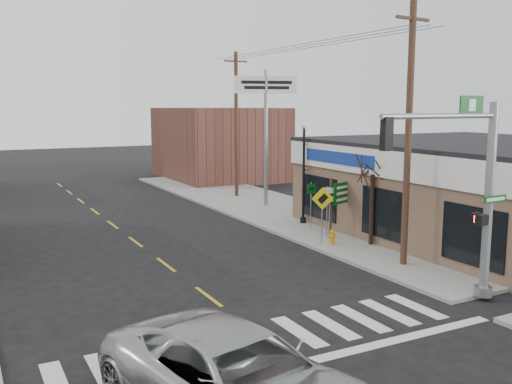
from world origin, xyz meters
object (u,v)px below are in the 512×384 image
suv (238,381)px  bare_tree (373,162)px  guide_sign (343,198)px  fire_hydrant (332,236)px  traffic_signal_pole (473,181)px  lamp_post (305,166)px  utility_pole_far (236,123)px  utility_pole_near (408,133)px  dance_center_sign (266,106)px

suv → bare_tree: bare_tree is taller
guide_sign → fire_hydrant: 2.14m
traffic_signal_pole → lamp_post: size_ratio=1.23×
traffic_signal_pole → utility_pole_far: (2.54, 20.82, 1.04)m
traffic_signal_pole → utility_pole_near: utility_pole_near is taller
bare_tree → utility_pole_near: (-0.84, -2.87, 1.29)m
dance_center_sign → utility_pole_near: utility_pole_near is taller
dance_center_sign → utility_pole_far: (0.04, 3.92, -1.08)m
fire_hydrant → bare_tree: bare_tree is taller
suv → bare_tree: 14.42m
suv → dance_center_sign: 23.13m
suv → dance_center_sign: (11.29, 19.58, 4.93)m
fire_hydrant → dance_center_sign: (2.08, 9.49, 5.32)m
guide_sign → bare_tree: (0.14, -1.81, 1.75)m
lamp_post → dance_center_sign: (0.74, 5.25, 2.86)m
suv → traffic_signal_pole: traffic_signal_pole is taller
fire_hydrant → guide_sign: bearing=40.1°
traffic_signal_pole → utility_pole_near: 4.10m
guide_sign → bare_tree: 2.52m
lamp_post → utility_pole_far: (0.78, 9.18, 1.78)m
guide_sign → dance_center_sign: dance_center_sign is taller
fire_hydrant → utility_pole_far: size_ratio=0.07×
fire_hydrant → utility_pole_far: (2.12, 13.42, 4.24)m
traffic_signal_pole → dance_center_sign: bearing=80.0°
fire_hydrant → utility_pole_near: size_ratio=0.07×
bare_tree → utility_pole_far: utility_pole_far is taller
fire_hydrant → bare_tree: (1.43, -0.73, 3.08)m
fire_hydrant → dance_center_sign: 11.08m
suv → lamp_post: lamp_post is taller
lamp_post → utility_pole_far: size_ratio=0.54×
fire_hydrant → utility_pole_near: (0.58, -3.61, 4.37)m
guide_sign → bare_tree: size_ratio=0.59×
utility_pole_near → fire_hydrant: bearing=93.1°
guide_sign → lamp_post: 3.36m
suv → utility_pole_far: utility_pole_far is taller
fire_hydrant → lamp_post: 5.08m
dance_center_sign → utility_pole_far: utility_pole_far is taller
fire_hydrant → utility_pole_far: utility_pole_far is taller
utility_pole_far → lamp_post: bearing=-97.1°
traffic_signal_pole → fire_hydrant: bearing=85.1°
guide_sign → fire_hydrant: size_ratio=4.12×
guide_sign → lamp_post: size_ratio=0.53×
traffic_signal_pole → bare_tree: traffic_signal_pole is taller
utility_pole_near → utility_pole_far: bearing=78.8°
lamp_post → dance_center_sign: bearing=84.9°
lamp_post → dance_center_sign: size_ratio=0.63×
dance_center_sign → bare_tree: size_ratio=1.75×
lamp_post → utility_pole_far: utility_pole_far is taller
suv → bare_tree: (10.64, 9.35, 2.69)m
traffic_signal_pole → lamp_post: (1.77, 11.65, -0.74)m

